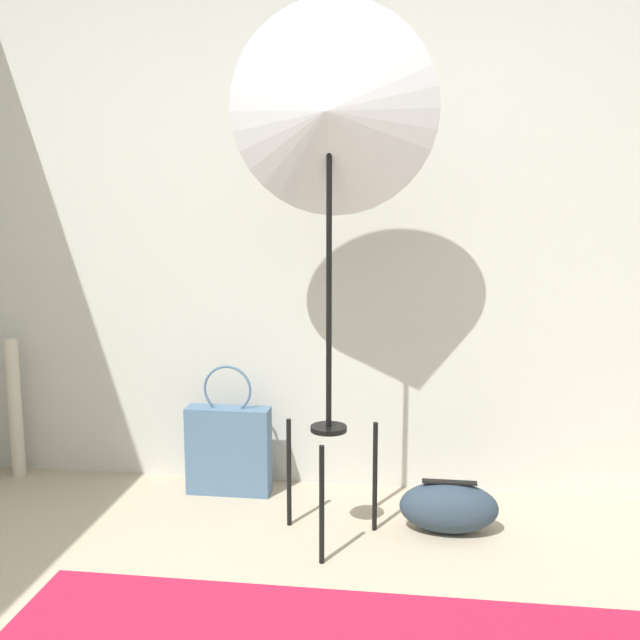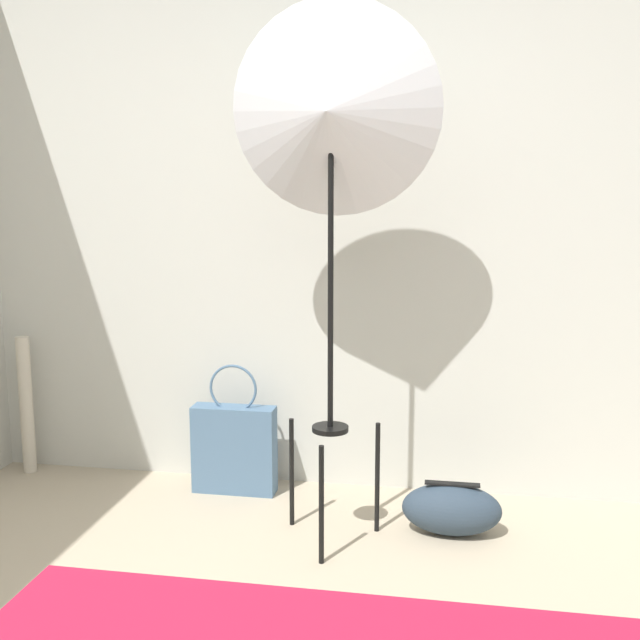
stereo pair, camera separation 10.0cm
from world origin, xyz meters
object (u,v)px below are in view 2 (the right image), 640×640
object	(u,v)px
photo_umbrella	(331,113)
duffel_bag	(452,509)
paper_roll	(26,405)
tote_bag	(234,447)

from	to	relation	value
photo_umbrella	duffel_bag	distance (m)	1.63
photo_umbrella	paper_roll	xyz separation A→B (m)	(-1.60, 0.48, -1.32)
tote_bag	paper_roll	world-z (taller)	paper_roll
tote_bag	duffel_bag	bearing A→B (deg)	-15.62
duffel_bag	paper_roll	world-z (taller)	paper_roll
duffel_bag	paper_roll	bearing A→B (deg)	170.45
tote_bag	duffel_bag	size ratio (longest dim) A/B	1.51
photo_umbrella	tote_bag	bearing A→B (deg)	141.67
photo_umbrella	tote_bag	size ratio (longest dim) A/B	3.45
photo_umbrella	paper_roll	distance (m)	2.13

